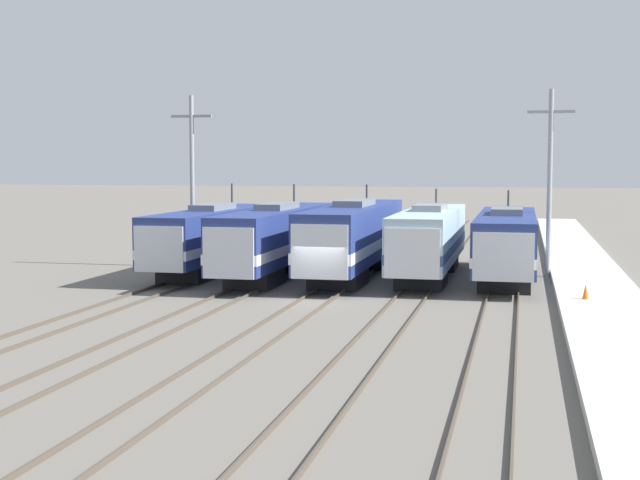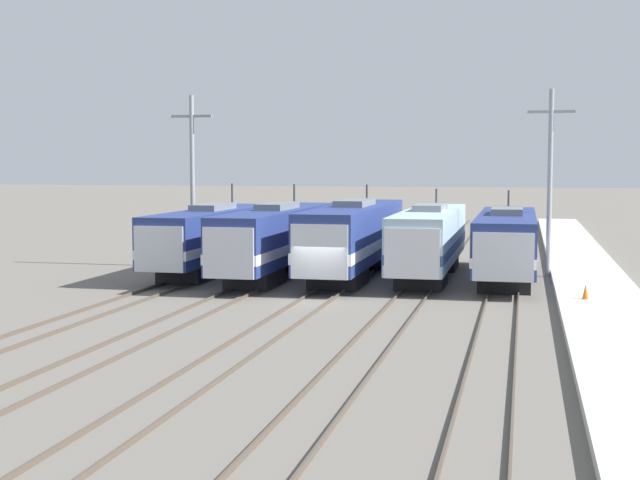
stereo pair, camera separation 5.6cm
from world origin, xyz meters
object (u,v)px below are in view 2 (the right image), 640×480
at_px(locomotive_center_left, 275,239).
at_px(traffic_cone, 586,291).
at_px(catenary_tower_left, 192,177).
at_px(locomotive_far_right, 506,243).
at_px(catenary_tower_right, 550,178).
at_px(locomotive_far_left, 210,238).
at_px(locomotive_center, 353,237).
at_px(locomotive_center_right, 429,240).

relative_size(locomotive_center_left, traffic_cone, 24.96).
bearing_deg(catenary_tower_left, locomotive_far_right, -7.12).
xyz_separation_m(catenary_tower_right, traffic_cone, (1.38, -10.63, -4.90)).
bearing_deg(locomotive_far_left, traffic_cone, -21.00).
bearing_deg(locomotive_far_left, catenary_tower_right, 8.00).
xyz_separation_m(locomotive_far_left, locomotive_center_left, (4.25, -1.05, 0.07)).
height_order(locomotive_far_left, traffic_cone, locomotive_far_left).
xyz_separation_m(locomotive_center, locomotive_far_right, (8.49, 0.18, -0.18)).
distance_m(locomotive_center, locomotive_center_right, 4.26).
distance_m(locomotive_far_right, catenary_tower_right, 4.84).
relative_size(locomotive_center, traffic_cone, 26.00).
relative_size(locomotive_center, locomotive_far_right, 1.11).
height_order(locomotive_far_left, locomotive_center_right, locomotive_far_left).
distance_m(locomotive_far_left, locomotive_center, 8.50).
bearing_deg(catenary_tower_right, locomotive_center, -166.61).
xyz_separation_m(locomotive_far_left, catenary_tower_right, (19.27, 2.71, 3.51)).
bearing_deg(locomotive_far_left, catenary_tower_left, 127.86).
bearing_deg(traffic_cone, locomotive_center_left, 157.26).
distance_m(locomotive_center, catenary_tower_left, 11.41).
xyz_separation_m(locomotive_far_right, catenary_tower_left, (-19.09, 2.38, 3.53)).
relative_size(catenary_tower_left, catenary_tower_right, 1.00).
bearing_deg(locomotive_center_left, catenary_tower_left, 149.38).
bearing_deg(locomotive_center_left, traffic_cone, -22.74).
xyz_separation_m(locomotive_center_left, locomotive_center_right, (8.49, 1.48, -0.02)).
distance_m(locomotive_center_right, catenary_tower_right, 7.74).
relative_size(locomotive_far_right, catenary_tower_left, 1.55).
height_order(locomotive_center, catenary_tower_left, catenary_tower_left).
bearing_deg(locomotive_center_left, locomotive_center_right, 9.86).
bearing_deg(catenary_tower_left, traffic_cone, -25.05).
bearing_deg(locomotive_center, catenary_tower_right, 13.39).
bearing_deg(traffic_cone, catenary_tower_right, 97.37).
height_order(catenary_tower_left, catenary_tower_right, same).
xyz_separation_m(locomotive_far_left, locomotive_far_right, (16.99, 0.32, -0.02)).
relative_size(locomotive_far_left, catenary_tower_left, 1.54).
bearing_deg(locomotive_center, locomotive_center_left, -164.32).
bearing_deg(catenary_tower_right, locomotive_center_left, -165.95).
relative_size(locomotive_far_left, catenary_tower_right, 1.54).
bearing_deg(locomotive_center, locomotive_far_left, -179.05).
distance_m(catenary_tower_left, traffic_cone, 25.59).
bearing_deg(catenary_tower_right, catenary_tower_left, 180.00).
xyz_separation_m(locomotive_far_left, traffic_cone, (20.65, -7.93, -1.39)).
distance_m(locomotive_center_left, locomotive_far_right, 12.81).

